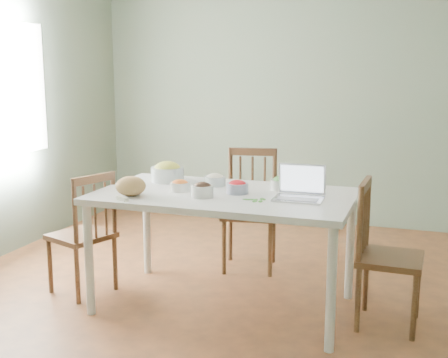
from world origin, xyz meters
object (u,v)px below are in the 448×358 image
(chair_right, at_px, (391,255))
(laptop, at_px, (299,183))
(chair_far, at_px, (250,211))
(bread_boule, at_px, (131,186))
(chair_left, at_px, (81,233))
(bowl_squash, at_px, (167,172))
(dining_table, at_px, (224,250))

(chair_right, distance_m, laptop, 0.77)
(chair_far, relative_size, bread_boule, 4.91)
(chair_left, bearing_deg, chair_far, 151.23)
(chair_right, height_order, laptop, laptop)
(chair_far, xyz_separation_m, chair_left, (-1.05, -0.92, -0.04))
(bread_boule, relative_size, laptop, 0.64)
(chair_far, height_order, laptop, laptop)
(bread_boule, distance_m, laptop, 1.14)
(chair_far, height_order, chair_right, chair_far)
(chair_left, height_order, bread_boule, bread_boule)
(laptop, bearing_deg, bowl_squash, 162.56)
(chair_right, bearing_deg, bread_boule, 103.45)
(dining_table, height_order, laptop, laptop)
(chair_left, relative_size, bowl_squash, 3.69)
(laptop, bearing_deg, chair_right, 8.30)
(dining_table, bearing_deg, bowl_squash, 154.54)
(chair_far, xyz_separation_m, laptop, (0.60, -0.87, 0.44))
(dining_table, height_order, bread_boule, bread_boule)
(chair_left, relative_size, bread_boule, 4.53)
(chair_left, distance_m, bread_boule, 0.72)
(bowl_squash, distance_m, laptop, 1.13)
(dining_table, relative_size, chair_left, 1.91)
(laptop, bearing_deg, chair_left, 179.97)
(chair_far, relative_size, bowl_squash, 4.00)
(dining_table, distance_m, laptop, 0.76)
(chair_right, height_order, bread_boule, chair_right)
(chair_left, relative_size, chair_right, 0.96)
(chair_far, height_order, bowl_squash, chair_far)
(chair_right, bearing_deg, dining_table, 95.03)
(chair_left, height_order, chair_right, chair_right)
(dining_table, distance_m, bowl_squash, 0.78)
(chair_right, relative_size, bread_boule, 4.71)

